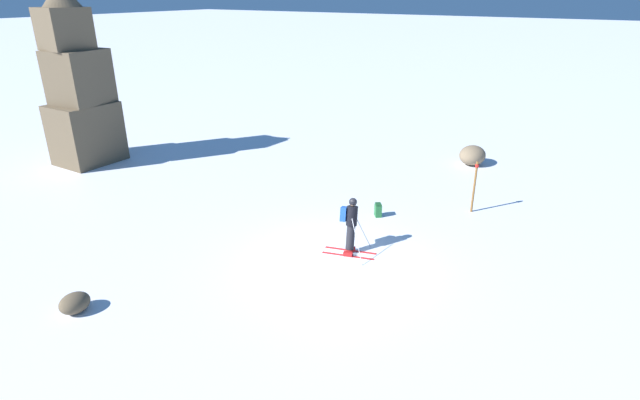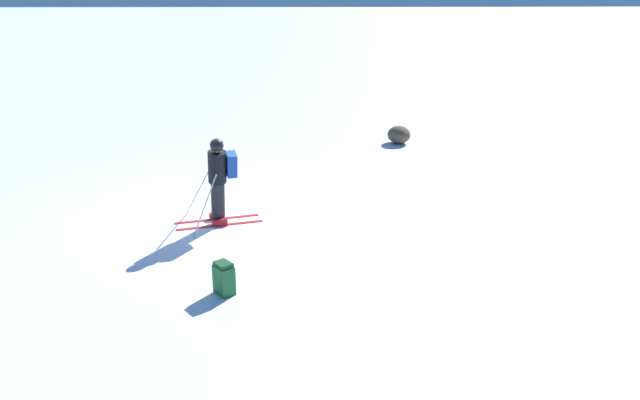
% 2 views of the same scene
% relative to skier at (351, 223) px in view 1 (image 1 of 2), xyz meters
% --- Properties ---
extents(ground_plane, '(300.00, 300.00, 0.00)m').
position_rel_skier_xyz_m(ground_plane, '(-0.90, -0.08, -0.97)').
color(ground_plane, white).
extents(skier, '(1.24, 1.70, 1.76)m').
position_rel_skier_xyz_m(skier, '(0.00, 0.00, 0.00)').
color(skier, red).
rests_on(skier, ground).
extents(rock_pillar, '(2.66, 2.34, 7.94)m').
position_rel_skier_xyz_m(rock_pillar, '(1.13, 14.74, 2.36)').
color(rock_pillar, brown).
rests_on(rock_pillar, ground).
extents(spare_backpack, '(0.37, 0.36, 0.50)m').
position_rel_skier_xyz_m(spare_backpack, '(2.78, 0.39, -0.72)').
color(spare_backpack, '#236633').
rests_on(spare_backpack, ground).
extents(exposed_boulder_0, '(1.39, 1.18, 0.90)m').
position_rel_skier_xyz_m(exposed_boulder_0, '(10.38, -0.76, -0.51)').
color(exposed_boulder_0, '#7A664C').
rests_on(exposed_boulder_0, ground).
extents(exposed_boulder_1, '(0.78, 0.66, 0.51)m').
position_rel_skier_xyz_m(exposed_boulder_1, '(-6.58, 4.34, -0.71)').
color(exposed_boulder_1, brown).
rests_on(exposed_boulder_1, ground).
extents(trail_marker, '(0.13, 0.13, 1.94)m').
position_rel_skier_xyz_m(trail_marker, '(5.00, -2.36, 0.10)').
color(trail_marker, brown).
rests_on(trail_marker, ground).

